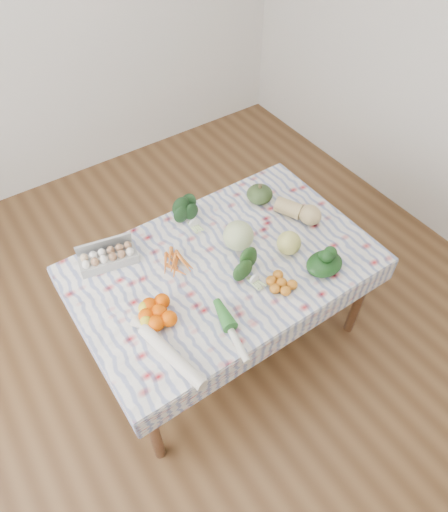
% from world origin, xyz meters
% --- Properties ---
extents(ground, '(4.50, 4.50, 0.00)m').
position_xyz_m(ground, '(0.00, 0.00, 0.00)').
color(ground, brown).
rests_on(ground, ground).
extents(wall_back, '(4.00, 0.04, 2.80)m').
position_xyz_m(wall_back, '(0.00, 2.25, 1.40)').
color(wall_back, white).
rests_on(wall_back, ground).
extents(dining_table, '(1.60, 1.00, 0.75)m').
position_xyz_m(dining_table, '(0.00, 0.00, 0.68)').
color(dining_table, brown).
rests_on(dining_table, ground).
extents(tablecloth, '(1.66, 1.06, 0.01)m').
position_xyz_m(tablecloth, '(0.00, 0.00, 0.76)').
color(tablecloth, white).
rests_on(tablecloth, dining_table).
extents(egg_carton, '(0.34, 0.19, 0.08)m').
position_xyz_m(egg_carton, '(-0.53, 0.36, 0.80)').
color(egg_carton, '#A2A29E').
rests_on(egg_carton, tablecloth).
extents(carrot_bunch, '(0.23, 0.21, 0.03)m').
position_xyz_m(carrot_bunch, '(-0.23, 0.15, 0.78)').
color(carrot_bunch, orange).
rests_on(carrot_bunch, tablecloth).
extents(kale_bunch, '(0.17, 0.15, 0.14)m').
position_xyz_m(kale_bunch, '(0.01, 0.38, 0.83)').
color(kale_bunch, '#163617').
rests_on(kale_bunch, tablecloth).
extents(kabocha_squash, '(0.21, 0.21, 0.11)m').
position_xyz_m(kabocha_squash, '(0.48, 0.30, 0.82)').
color(kabocha_squash, '#385025').
rests_on(kabocha_squash, tablecloth).
extents(cabbage, '(0.22, 0.22, 0.17)m').
position_xyz_m(cabbage, '(0.14, 0.06, 0.85)').
color(cabbage, '#B7C785').
rests_on(cabbage, tablecloth).
extents(butternut_squash, '(0.24, 0.31, 0.13)m').
position_xyz_m(butternut_squash, '(0.58, 0.05, 0.83)').
color(butternut_squash, tan).
rests_on(butternut_squash, tablecloth).
extents(orange_cluster, '(0.31, 0.31, 0.09)m').
position_xyz_m(orange_cluster, '(-0.47, -0.11, 0.81)').
color(orange_cluster, '#F35300').
rests_on(orange_cluster, tablecloth).
extents(broccoli, '(0.15, 0.15, 0.10)m').
position_xyz_m(broccoli, '(0.05, -0.16, 0.81)').
color(broccoli, '#1E4518').
rests_on(broccoli, tablecloth).
extents(mandarin_cluster, '(0.23, 0.23, 0.06)m').
position_xyz_m(mandarin_cluster, '(0.16, -0.31, 0.79)').
color(mandarin_cluster, orange).
rests_on(mandarin_cluster, tablecloth).
extents(grapefruit, '(0.18, 0.18, 0.14)m').
position_xyz_m(grapefruit, '(0.35, -0.13, 0.83)').
color(grapefruit, '#D1CD62').
rests_on(grapefruit, tablecloth).
extents(spinach_bag, '(0.23, 0.19, 0.09)m').
position_xyz_m(spinach_bag, '(0.42, -0.35, 0.81)').
color(spinach_bag, black).
rests_on(spinach_bag, tablecloth).
extents(daikon, '(0.15, 0.45, 0.06)m').
position_xyz_m(daikon, '(-0.54, -0.36, 0.79)').
color(daikon, white).
rests_on(daikon, tablecloth).
extents(leek, '(0.10, 0.36, 0.04)m').
position_xyz_m(leek, '(-0.23, -0.40, 0.78)').
color(leek, silver).
rests_on(leek, tablecloth).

